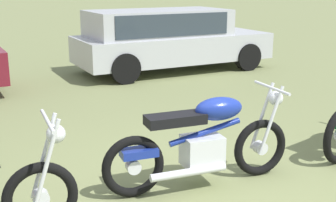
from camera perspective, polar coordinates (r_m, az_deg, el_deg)
ground_plane at (r=4.69m, az=6.19°, el=-11.48°), size 120.00×120.00×0.00m
motorcycle_blue at (r=4.67m, az=4.43°, el=-5.17°), size 2.05×0.75×1.02m
car_silver at (r=10.59m, az=-0.28°, el=8.26°), size 4.68×2.21×1.43m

